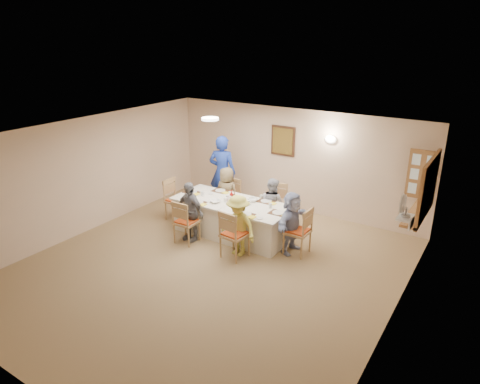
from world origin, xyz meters
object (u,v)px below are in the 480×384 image
Objects in this scene: chair_front_left at (187,221)px; desk_fan at (405,208)px; chair_back_left at (230,198)px; diner_right_end at (292,222)px; serving_hatch at (428,188)px; chair_front_right at (235,234)px; diner_back_left at (227,193)px; caregiver at (222,173)px; condiment_ketchup at (231,196)px; dining_table at (232,218)px; diner_front_left at (190,212)px; chair_right_end at (297,230)px; diner_back_right at (272,204)px; chair_left_end at (177,200)px; chair_back_right at (274,207)px; diner_front_right at (238,226)px.

desk_fan is at bearing -176.29° from chair_front_left.
diner_right_end is at bearing -22.09° from chair_back_left.
serving_hatch is 1.65× the size of chair_back_left.
diner_back_left is (-1.20, 1.48, 0.12)m from chair_front_right.
desk_fan is at bearing -94.59° from diner_right_end.
chair_back_left is 0.74m from caregiver.
desk_fan is 0.33× the size of chair_back_left.
desk_fan is 3.65m from condiment_ketchup.
diner_front_left is (-0.60, -0.68, 0.26)m from dining_table.
diner_front_left is at bearing 0.42° from chair_front_right.
desk_fan is (-0.11, -1.35, 0.05)m from serving_hatch.
chair_right_end is at bearing 140.76° from caregiver.
chair_front_right reaches higher than chair_right_end.
chair_left_end is at bearing 27.63° from diner_back_right.
chair_back_right is 1.48m from diner_front_right.
chair_front_left is 1.91m from diner_back_right.
desk_fan is 0.24× the size of diner_front_right.
chair_right_end is at bearing -47.64° from chair_back_right.
chair_right_end is 0.79× the size of diner_back_left.
diner_back_right is at bearing -6.19° from chair_back_left.
serving_hatch reaches higher than diner_front_left.
caregiver is (-0.45, 0.35, 0.47)m from chair_back_left.
chair_front_left is at bearing -174.47° from desk_fan.
diner_back_left is (-4.25, -0.27, -0.88)m from serving_hatch.
condiment_ketchup is at bearing -136.26° from chair_back_right.
chair_front_left is 0.74× the size of diner_front_left.
dining_table is 0.94m from diner_back_left.
chair_front_left is 1.22m from diner_front_right.
chair_back_left is 0.75× the size of diner_back_right.
chair_front_left is at bearing 6.13° from chair_front_right.
desk_fan reaches higher than diner_right_end.
chair_back_left is 2.18m from diner_right_end.
diner_front_left is 1.02× the size of diner_right_end.
dining_table is 1.44m from diner_right_end.
caregiver is at bearing 132.40° from dining_table.
chair_right_end is (-2.10, -0.95, -1.01)m from serving_hatch.
diner_back_left is at bearing 99.17° from diner_front_left.
diner_back_right reaches higher than chair_front_left.
diner_front_left reaches higher than dining_table.
chair_back_left is at bearing 137.13° from diner_front_right.
diner_back_left is at bearing -176.36° from serving_hatch.
chair_back_right is 1.15m from diner_right_end.
condiment_ketchup is at bearing -90.59° from chair_left_end.
diner_front_left reaches higher than chair_front_left.
chair_back_left is 0.93× the size of chair_left_end.
condiment_ketchup reaches higher than chair_right_end.
chair_front_left is 2.18m from diner_right_end.
dining_table is (-3.54, 0.40, -1.17)m from desk_fan.
dining_table is 1.39× the size of caregiver.
chair_front_right is 1.21m from diner_front_left.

